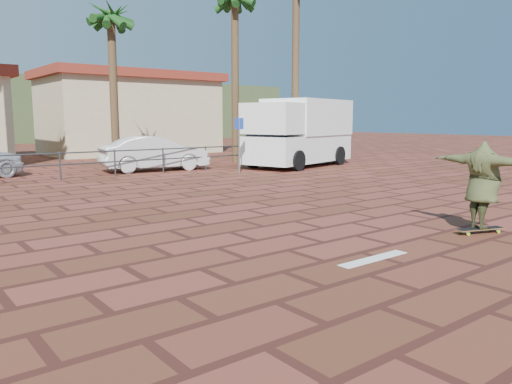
% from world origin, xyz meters
% --- Properties ---
extents(ground, '(120.00, 120.00, 0.00)m').
position_xyz_m(ground, '(0.00, 0.00, 0.00)').
color(ground, brown).
rests_on(ground, ground).
extents(paint_stripe, '(1.40, 0.22, 0.01)m').
position_xyz_m(paint_stripe, '(0.70, -1.20, 0.00)').
color(paint_stripe, white).
rests_on(paint_stripe, ground).
extents(guardrail, '(24.06, 0.06, 1.00)m').
position_xyz_m(guardrail, '(0.00, 12.00, 0.68)').
color(guardrail, '#47494F').
rests_on(guardrail, ground).
extents(palm_center, '(2.40, 2.40, 7.75)m').
position_xyz_m(palm_center, '(3.50, 15.50, 6.36)').
color(palm_center, brown).
rests_on(palm_center, ground).
extents(palm_right, '(2.40, 2.40, 9.05)m').
position_xyz_m(palm_right, '(9.00, 14.00, 7.58)').
color(palm_right, brown).
rests_on(palm_right, ground).
extents(building_east, '(10.60, 6.60, 5.00)m').
position_xyz_m(building_east, '(8.00, 24.00, 2.54)').
color(building_east, beige).
rests_on(building_east, ground).
extents(longboard, '(1.01, 0.55, 0.10)m').
position_xyz_m(longboard, '(3.66, -1.31, 0.08)').
color(longboard, olive).
rests_on(longboard, ground).
extents(skateboarder, '(0.77, 2.06, 1.63)m').
position_xyz_m(skateboarder, '(3.66, -1.31, 0.91)').
color(skateboarder, '#434A28').
rests_on(skateboarder, longboard).
extents(campervan, '(6.25, 3.88, 3.02)m').
position_xyz_m(campervan, '(10.33, 10.84, 1.59)').
color(campervan, white).
rests_on(campervan, ground).
extents(car_white, '(4.54, 2.16, 1.44)m').
position_xyz_m(car_white, '(4.14, 13.00, 0.72)').
color(car_white, silver).
rests_on(car_white, ground).
extents(street_sign, '(0.44, 0.09, 2.18)m').
position_xyz_m(street_sign, '(6.31, 10.00, 1.52)').
color(street_sign, gray).
rests_on(street_sign, ground).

